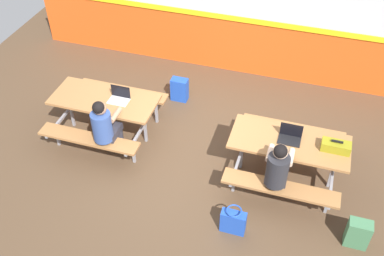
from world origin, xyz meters
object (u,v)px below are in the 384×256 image
object	(u,v)px
student_nearer	(105,125)
satchel_spare	(180,89)
picnic_table_left	(105,107)
laptop_silver	(119,98)
picnic_table_right	(288,149)
laptop_dark	(290,137)
backpack_dark	(358,233)
student_further	(278,168)
toolbox_grey	(336,146)
tote_bag_bright	(233,221)

from	to	relation	value
student_nearer	satchel_spare	bearing A→B (deg)	72.53
picnic_table_left	laptop_silver	bearing A→B (deg)	8.42
picnic_table_right	satchel_spare	bearing A→B (deg)	147.24
laptop_dark	picnic_table_left	bearing A→B (deg)	178.45
picnic_table_left	satchel_spare	xyz separation A→B (m)	(0.84, 1.25, -0.36)
picnic_table_right	backpack_dark	xyz separation A→B (m)	(1.09, -0.92, -0.36)
backpack_dark	laptop_dark	bearing A→B (deg)	138.92
satchel_spare	picnic_table_left	bearing A→B (deg)	-123.90
student_nearer	laptop_silver	bearing A→B (deg)	91.95
student_nearer	laptop_dark	distance (m)	2.73
picnic_table_right	backpack_dark	world-z (taller)	picnic_table_right
picnic_table_left	student_further	xyz separation A→B (m)	(2.89, -0.67, 0.13)
student_further	toolbox_grey	xyz separation A→B (m)	(0.71, 0.56, 0.10)
picnic_table_right	laptop_silver	bearing A→B (deg)	176.74
picnic_table_left	toolbox_grey	distance (m)	3.60
laptop_dark	toolbox_grey	xyz separation A→B (m)	(0.64, -0.04, 0.02)
toolbox_grey	picnic_table_right	bearing A→B (deg)	179.98
backpack_dark	satchel_spare	xyz separation A→B (m)	(-3.22, 2.29, 0.00)
laptop_silver	toolbox_grey	world-z (taller)	laptop_silver
picnic_table_left	laptop_dark	distance (m)	2.97
student_nearer	toolbox_grey	size ratio (longest dim) A/B	3.02
student_further	laptop_dark	bearing A→B (deg)	83.24
tote_bag_bright	satchel_spare	distance (m)	3.04
tote_bag_bright	picnic_table_right	bearing A→B (deg)	66.84
picnic_table_right	tote_bag_bright	size ratio (longest dim) A/B	3.95
picnic_table_left	laptop_silver	size ratio (longest dim) A/B	5.31
toolbox_grey	satchel_spare	size ratio (longest dim) A/B	0.91
laptop_dark	backpack_dark	xyz separation A→B (m)	(1.10, -0.96, -0.57)
student_further	laptop_silver	world-z (taller)	student_further
laptop_dark	backpack_dark	world-z (taller)	laptop_dark
student_nearer	satchel_spare	distance (m)	1.96
picnic_table_right	laptop_silver	xyz separation A→B (m)	(-2.72, 0.15, 0.21)
laptop_dark	tote_bag_bright	size ratio (longest dim) A/B	0.74
picnic_table_right	satchel_spare	xyz separation A→B (m)	(-2.13, 1.37, -0.36)
picnic_table_left	laptop_silver	distance (m)	0.33
student_further	backpack_dark	size ratio (longest dim) A/B	2.74
backpack_dark	student_further	bearing A→B (deg)	162.68
picnic_table_right	student_nearer	xyz separation A→B (m)	(-2.70, -0.44, 0.13)
backpack_dark	satchel_spare	world-z (taller)	same
picnic_table_right	backpack_dark	bearing A→B (deg)	-40.29
student_further	laptop_silver	distance (m)	2.73
toolbox_grey	backpack_dark	bearing A→B (deg)	-63.35
student_further	laptop_silver	bearing A→B (deg)	164.89
student_nearer	laptop_silver	world-z (taller)	student_nearer
laptop_silver	satchel_spare	xyz separation A→B (m)	(0.59, 1.21, -0.57)
backpack_dark	satchel_spare	bearing A→B (deg)	144.53
student_further	laptop_silver	size ratio (longest dim) A/B	3.77
picnic_table_left	student_further	distance (m)	2.97
student_further	tote_bag_bright	size ratio (longest dim) A/B	2.81
picnic_table_right	laptop_dark	xyz separation A→B (m)	(-0.01, 0.04, 0.21)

